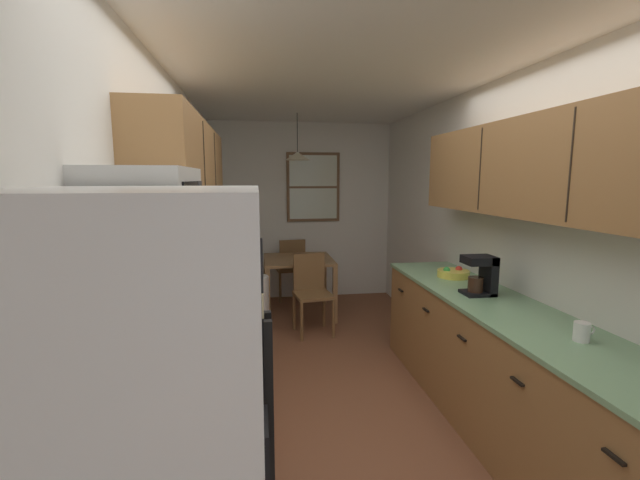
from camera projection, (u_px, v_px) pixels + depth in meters
ground_plane at (334, 376)px, 3.75m from camera, size 12.00×12.00×0.00m
wall_left at (170, 239)px, 3.37m from camera, size 0.10×9.00×2.55m
wall_right at (482, 232)px, 3.77m from camera, size 0.10×9.00×2.55m
wall_back at (302, 211)px, 6.16m from camera, size 4.40×0.10×2.55m
ceiling_slab at (335, 74)px, 3.38m from camera, size 4.40×9.00×0.08m
stove_range at (187, 453)px, 1.97m from camera, size 0.66×0.64×1.10m
microwave_over_range at (147, 206)px, 1.78m from camera, size 0.39×0.61×0.32m
counter_left at (215, 345)px, 3.31m from camera, size 0.64×2.10×0.90m
upper_cabinets_left at (188, 169)px, 3.04m from camera, size 0.33×2.18×0.65m
counter_right at (502, 370)px, 2.87m from camera, size 0.64×3.06×0.90m
upper_cabinets_right at (541, 168)px, 2.64m from camera, size 0.33×2.74×0.64m
dining_table at (298, 267)px, 5.39m from camera, size 0.87×0.89×0.74m
dining_chair_near at (312, 289)px, 4.78m from camera, size 0.45×0.45×0.90m
dining_chair_far at (291, 266)px, 6.04m from camera, size 0.44×0.44×0.90m
pendant_light at (297, 156)px, 5.18m from camera, size 0.31×0.31×0.57m
back_window at (313, 187)px, 6.06m from camera, size 0.77×0.05×0.99m
trash_bin at (255, 306)px, 4.72m from camera, size 0.33×0.33×0.67m
storage_canister at (195, 317)px, 2.32m from camera, size 0.13×0.13×0.19m
dish_towel at (263, 422)px, 2.17m from camera, size 0.02×0.16×0.24m
coffee_maker at (482, 274)px, 3.09m from camera, size 0.22×0.18×0.29m
mug_spare at (582, 332)px, 2.22m from camera, size 0.12×0.08×0.10m
fruit_bowl at (453, 273)px, 3.66m from camera, size 0.28×0.28×0.09m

